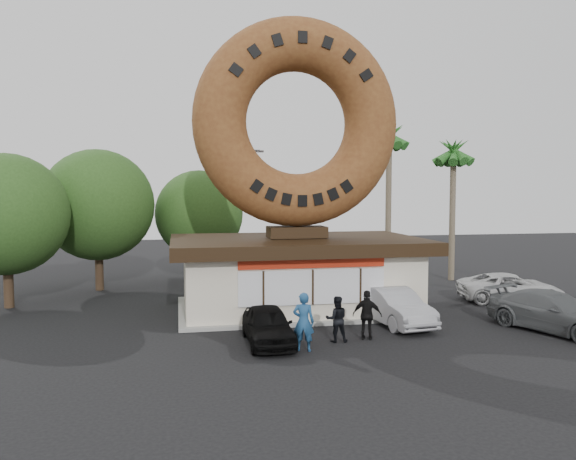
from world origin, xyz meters
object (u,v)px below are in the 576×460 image
(donut_shop, at_px, (297,271))
(car_grey, at_px, (554,312))
(person_left, at_px, (304,322))
(person_right, at_px, (367,315))
(car_silver, at_px, (394,306))
(person_center, at_px, (337,319))
(street_lamp, at_px, (234,206))
(car_white, at_px, (510,287))
(car_black, at_px, (268,325))
(giant_donut, at_px, (297,123))

(donut_shop, distance_m, car_grey, 10.67)
(person_left, distance_m, person_right, 2.77)
(donut_shop, relative_size, person_left, 5.61)
(person_left, relative_size, car_grey, 0.39)
(car_grey, bearing_deg, person_right, 156.60)
(car_silver, height_order, car_grey, car_grey)
(donut_shop, height_order, person_left, donut_shop)
(person_center, relative_size, person_right, 0.92)
(donut_shop, height_order, car_silver, donut_shop)
(street_lamp, relative_size, person_left, 4.01)
(street_lamp, relative_size, car_white, 1.62)
(person_left, height_order, person_center, person_left)
(donut_shop, distance_m, person_right, 5.80)
(donut_shop, height_order, person_right, donut_shop)
(person_center, height_order, car_grey, person_center)
(person_center, height_order, car_white, person_center)
(donut_shop, relative_size, car_silver, 2.51)
(donut_shop, bearing_deg, person_left, -100.05)
(car_black, xyz_separation_m, car_white, (12.85, 5.22, 0.02))
(car_grey, bearing_deg, person_left, 162.64)
(person_left, xyz_separation_m, person_center, (1.41, 0.88, -0.17))
(street_lamp, relative_size, car_grey, 1.54)
(person_left, bearing_deg, car_white, -131.24)
(person_right, bearing_deg, car_white, -125.77)
(street_lamp, relative_size, person_center, 4.85)
(person_right, relative_size, car_black, 0.46)
(person_left, distance_m, car_grey, 10.06)
(person_right, bearing_deg, donut_shop, -51.42)
(person_center, height_order, car_black, person_center)
(person_left, relative_size, car_white, 0.40)
(giant_donut, distance_m, car_grey, 13.11)
(person_center, bearing_deg, car_white, -144.92)
(car_grey, bearing_deg, donut_shop, 125.43)
(person_center, relative_size, car_white, 0.33)
(person_left, bearing_deg, donut_shop, -79.45)
(giant_donut, distance_m, car_silver, 9.08)
(donut_shop, distance_m, giant_donut, 6.66)
(street_lamp, bearing_deg, person_left, -87.57)
(donut_shop, bearing_deg, person_right, -75.47)
(giant_donut, relative_size, street_lamp, 1.16)
(person_left, bearing_deg, giant_donut, -79.43)
(person_left, bearing_deg, street_lamp, -66.98)
(car_white, bearing_deg, street_lamp, 62.50)
(giant_donut, bearing_deg, person_right, -75.51)
(person_center, distance_m, person_right, 1.18)
(person_center, height_order, person_right, person_right)
(car_grey, distance_m, car_white, 5.90)
(person_center, xyz_separation_m, car_black, (-2.45, 0.22, -0.16))
(car_black, bearing_deg, donut_shop, 67.73)
(person_center, bearing_deg, car_black, 2.20)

